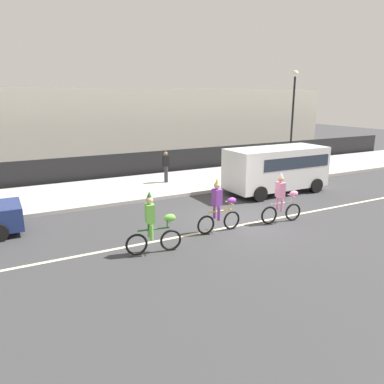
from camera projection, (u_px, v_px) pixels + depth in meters
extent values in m
plane|color=#38383A|center=(243.00, 219.00, 14.30)|extent=(80.00, 80.00, 0.00)
cube|color=beige|center=(250.00, 223.00, 13.87)|extent=(36.00, 0.14, 0.01)
cube|color=#ADAAA3|center=(171.00, 183.00, 19.84)|extent=(60.00, 5.00, 0.15)
cube|color=black|center=(151.00, 163.00, 22.17)|extent=(40.00, 0.08, 1.40)
cube|color=beige|center=(155.00, 121.00, 30.82)|extent=(28.00, 8.00, 5.10)
torus|color=black|center=(171.00, 240.00, 11.37)|extent=(0.67, 0.17, 0.67)
torus|color=black|center=(137.00, 245.00, 11.03)|extent=(0.67, 0.17, 0.67)
cylinder|color=#266626|center=(154.00, 229.00, 11.10)|extent=(0.96, 0.19, 0.05)
cylinder|color=#266626|center=(149.00, 227.00, 11.03)|extent=(0.04, 0.04, 0.18)
cylinder|color=#266626|center=(167.00, 224.00, 11.20)|extent=(0.04, 0.04, 0.23)
cylinder|color=#266626|center=(167.00, 220.00, 11.18)|extent=(0.10, 0.50, 0.03)
ellipsoid|color=#72CC4C|center=(170.00, 218.00, 11.18)|extent=(0.39, 0.25, 0.24)
cube|color=#72CC4C|center=(150.00, 213.00, 10.94)|extent=(0.28, 0.35, 0.56)
sphere|color=beige|center=(149.00, 200.00, 10.84)|extent=(0.22, 0.22, 0.22)
cone|color=#266626|center=(149.00, 194.00, 10.79)|extent=(0.14, 0.14, 0.16)
cylinder|color=#72CC4C|center=(151.00, 232.00, 10.95)|extent=(0.11, 0.11, 0.48)
cylinder|color=#72CC4C|center=(149.00, 229.00, 11.20)|extent=(0.11, 0.11, 0.48)
torus|color=black|center=(232.00, 220.00, 13.18)|extent=(0.67, 0.07, 0.67)
torus|color=black|center=(206.00, 225.00, 12.70)|extent=(0.67, 0.07, 0.67)
cylinder|color=#E5D84C|center=(219.00, 211.00, 12.84)|extent=(0.97, 0.06, 0.05)
cylinder|color=#E5D84C|center=(216.00, 209.00, 12.75)|extent=(0.04, 0.04, 0.18)
cylinder|color=#E5D84C|center=(229.00, 206.00, 13.00)|extent=(0.04, 0.04, 0.23)
cylinder|color=#E5D84C|center=(230.00, 203.00, 12.97)|extent=(0.04, 0.50, 0.03)
ellipsoid|color=purple|center=(232.00, 201.00, 12.99)|extent=(0.36, 0.20, 0.24)
cube|color=purple|center=(217.00, 197.00, 12.66)|extent=(0.24, 0.32, 0.56)
sphere|color=beige|center=(217.00, 186.00, 12.56)|extent=(0.22, 0.22, 0.22)
cone|color=#E5D84C|center=(217.00, 180.00, 12.52)|extent=(0.14, 0.14, 0.16)
cylinder|color=purple|center=(219.00, 214.00, 12.68)|extent=(0.11, 0.11, 0.48)
cylinder|color=purple|center=(215.00, 211.00, 12.92)|extent=(0.11, 0.11, 0.48)
torus|color=black|center=(293.00, 212.00, 14.10)|extent=(0.67, 0.14, 0.67)
torus|color=black|center=(269.00, 215.00, 13.73)|extent=(0.67, 0.14, 0.67)
cylinder|color=silver|center=(282.00, 203.00, 13.81)|extent=(0.97, 0.16, 0.05)
cylinder|color=silver|center=(279.00, 201.00, 13.74)|extent=(0.04, 0.04, 0.18)
cylinder|color=silver|center=(292.00, 199.00, 13.93)|extent=(0.04, 0.04, 0.23)
cylinder|color=silver|center=(292.00, 196.00, 13.90)|extent=(0.09, 0.50, 0.03)
ellipsoid|color=pink|center=(294.00, 194.00, 13.92)|extent=(0.38, 0.24, 0.24)
cube|color=pink|center=(280.00, 190.00, 13.65)|extent=(0.27, 0.34, 0.56)
sphere|color=tan|center=(281.00, 179.00, 13.55)|extent=(0.22, 0.22, 0.22)
cone|color=silver|center=(281.00, 174.00, 13.50)|extent=(0.14, 0.14, 0.16)
cylinder|color=pink|center=(282.00, 205.00, 13.66)|extent=(0.11, 0.11, 0.48)
cylinder|color=pink|center=(277.00, 203.00, 13.91)|extent=(0.11, 0.11, 0.48)
cube|color=white|center=(276.00, 167.00, 18.03)|extent=(5.00, 2.00, 1.90)
cube|color=#283342|center=(283.00, 160.00, 18.13)|extent=(3.90, 2.02, 0.56)
cylinder|color=black|center=(316.00, 186.00, 18.17)|extent=(0.70, 0.22, 0.70)
cylinder|color=black|center=(288.00, 178.00, 19.88)|extent=(0.70, 0.22, 0.70)
cylinder|color=black|center=(260.00, 194.00, 16.63)|extent=(0.70, 0.22, 0.70)
cylinder|color=black|center=(235.00, 185.00, 18.34)|extent=(0.70, 0.22, 0.70)
cylinder|color=black|center=(292.00, 125.00, 22.43)|extent=(0.12, 0.12, 5.50)
sphere|color=#EAEACC|center=(295.00, 73.00, 21.70)|extent=(0.36, 0.36, 0.36)
cylinder|color=#33333D|center=(166.00, 174.00, 19.68)|extent=(0.20, 0.20, 0.85)
cube|color=black|center=(166.00, 161.00, 19.50)|extent=(0.32, 0.20, 0.56)
sphere|color=#9E7051|center=(166.00, 154.00, 19.40)|extent=(0.20, 0.20, 0.20)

